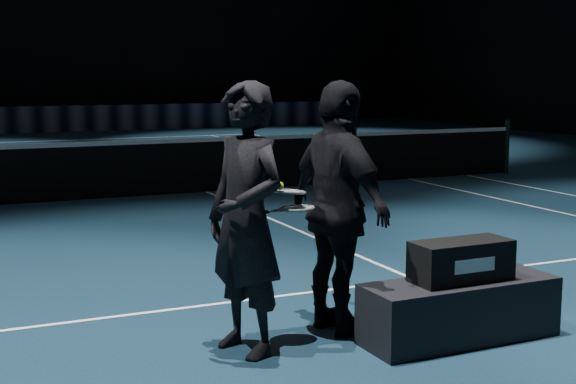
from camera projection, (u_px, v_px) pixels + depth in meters
name	position (u px, v px, depth m)	size (l,w,h in m)	color
floor	(208.00, 193.00, 13.79)	(36.00, 36.00, 0.00)	black
court_lines	(208.00, 193.00, 13.79)	(10.98, 23.78, 0.01)	white
net_post_right	(507.00, 147.00, 16.32)	(0.10, 0.10, 1.10)	black
net_mesh	(208.00, 167.00, 13.72)	(12.80, 0.02, 0.86)	black
net_tape	(208.00, 140.00, 13.65)	(12.80, 0.03, 0.07)	white
sponsor_backdrop	(64.00, 119.00, 27.69)	(22.00, 0.15, 0.90)	black
player_bench	(460.00, 310.00, 6.20)	(1.57, 0.52, 0.47)	black
racket_bag	(461.00, 261.00, 6.14)	(0.79, 0.34, 0.31)	black
bag_signature	(475.00, 266.00, 5.99)	(0.37, 0.00, 0.10)	white
player_a	(246.00, 219.00, 5.82)	(0.73, 0.48, 2.00)	black
player_b	(339.00, 208.00, 6.29)	(1.17, 0.49, 2.00)	black
racket_lower	(297.00, 208.00, 6.06)	(0.68, 0.22, 0.03)	black
racket_upper	(289.00, 192.00, 6.05)	(0.68, 0.22, 0.03)	black
tennis_balls	(275.00, 184.00, 5.93)	(0.12, 0.10, 0.12)	yellow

